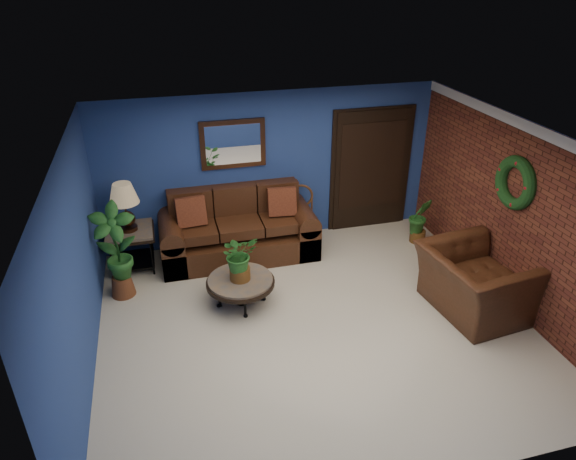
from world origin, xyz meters
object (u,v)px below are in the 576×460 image
object	(u,v)px
end_table	(130,239)
armchair	(475,283)
side_chair	(301,212)
table_lamp	(124,201)
sofa	(238,233)
coffee_table	(240,282)

from	to	relation	value
end_table	armchair	world-z (taller)	armchair
armchair	side_chair	bearing A→B (deg)	29.77
table_lamp	armchair	size ratio (longest dim) A/B	0.53
end_table	sofa	bearing A→B (deg)	1.47
coffee_table	armchair	bearing A→B (deg)	-17.31
armchair	coffee_table	bearing A→B (deg)	66.35
coffee_table	side_chair	distance (m)	1.93
end_table	armchair	bearing A→B (deg)	-27.33
side_chair	armchair	world-z (taller)	side_chair
end_table	table_lamp	size ratio (longest dim) A/B	1.00
side_chair	sofa	bearing A→B (deg)	-166.94
armchair	end_table	bearing A→B (deg)	56.32
sofa	coffee_table	distance (m)	1.42
end_table	table_lamp	bearing A→B (deg)	-45.00
sofa	end_table	world-z (taller)	sofa
end_table	armchair	xyz separation A→B (m)	(4.45, -2.30, -0.07)
end_table	coffee_table	bearing A→B (deg)	-43.36
end_table	side_chair	xyz separation A→B (m)	(2.72, 0.07, 0.07)
coffee_table	side_chair	world-z (taller)	side_chair
sofa	coffee_table	bearing A→B (deg)	-98.22
sofa	side_chair	distance (m)	1.09
sofa	side_chair	bearing A→B (deg)	1.71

